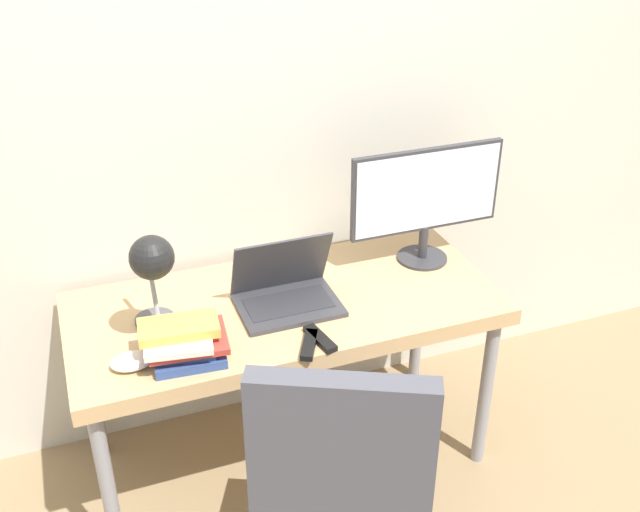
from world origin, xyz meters
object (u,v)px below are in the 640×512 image
object	(u,v)px
book_stack	(184,342)
game_controller	(132,361)
office_chair	(343,488)
desk_lamp	(152,265)
laptop	(287,291)
monitor	(426,197)

from	to	relation	value
book_stack	game_controller	size ratio (longest dim) A/B	2.12
office_chair	book_stack	distance (m)	0.66
desk_lamp	office_chair	bearing A→B (deg)	-58.66
laptop	office_chair	world-z (taller)	office_chair
monitor	game_controller	distance (m)	1.22
book_stack	laptop	bearing A→B (deg)	24.92
laptop	desk_lamp	xyz separation A→B (m)	(-0.46, -0.08, 0.24)
desk_lamp	office_chair	distance (m)	0.88
laptop	office_chair	xyz separation A→B (m)	(-0.07, -0.71, -0.23)
laptop	office_chair	distance (m)	0.75
office_chair	book_stack	bearing A→B (deg)	122.12
monitor	desk_lamp	bearing A→B (deg)	-169.18
office_chair	book_stack	world-z (taller)	office_chair
office_chair	monitor	bearing A→B (deg)	51.31
monitor	game_controller	bearing A→B (deg)	-165.81
monitor	office_chair	distance (m)	1.15
laptop	game_controller	distance (m)	0.59
office_chair	game_controller	bearing A→B (deg)	132.41
monitor	desk_lamp	size ratio (longest dim) A/B	1.52
laptop	office_chair	bearing A→B (deg)	-95.84
laptop	book_stack	distance (m)	0.44
monitor	book_stack	world-z (taller)	monitor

